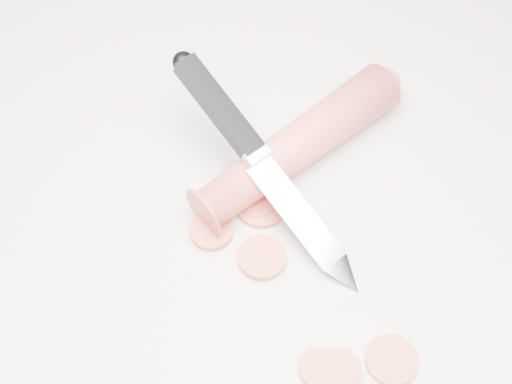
# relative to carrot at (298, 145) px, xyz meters

# --- Properties ---
(ground) EXTENTS (2.40, 2.40, 0.00)m
(ground) POSITION_rel_carrot_xyz_m (0.00, -0.06, -0.02)
(ground) COLOR beige
(ground) RESTS_ON ground
(carrot) EXTENTS (0.14, 0.18, 0.04)m
(carrot) POSITION_rel_carrot_xyz_m (0.00, 0.00, 0.00)
(carrot) COLOR #D54B41
(carrot) RESTS_ON ground
(carrot_slice_0) EXTENTS (0.04, 0.04, 0.01)m
(carrot_slice_0) POSITION_rel_carrot_xyz_m (-0.00, -0.10, -0.02)
(carrot_slice_0) COLOR #CB4A32
(carrot_slice_0) RESTS_ON ground
(carrot_slice_1) EXTENTS (0.03, 0.03, 0.01)m
(carrot_slice_1) POSITION_rel_carrot_xyz_m (-0.05, -0.08, -0.02)
(carrot_slice_1) COLOR #CB4A32
(carrot_slice_1) RESTS_ON ground
(carrot_slice_2) EXTENTS (0.04, 0.04, 0.01)m
(carrot_slice_2) POSITION_rel_carrot_xyz_m (-0.02, -0.05, -0.02)
(carrot_slice_2) COLOR #CB4A32
(carrot_slice_2) RESTS_ON ground
(carrot_slice_3) EXTENTS (0.03, 0.03, 0.01)m
(carrot_slice_3) POSITION_rel_carrot_xyz_m (0.08, -0.16, -0.02)
(carrot_slice_3) COLOR #CB4A32
(carrot_slice_3) RESTS_ON ground
(carrot_slice_4) EXTENTS (0.04, 0.04, 0.01)m
(carrot_slice_4) POSITION_rel_carrot_xyz_m (0.11, -0.15, -0.02)
(carrot_slice_4) COLOR #CB4A32
(carrot_slice_4) RESTS_ON ground
(carrot_slice_5) EXTENTS (0.04, 0.04, 0.01)m
(carrot_slice_5) POSITION_rel_carrot_xyz_m (-0.02, -0.05, -0.02)
(carrot_slice_5) COLOR #CB4A32
(carrot_slice_5) RESTS_ON ground
(carrot_slice_6) EXTENTS (0.03, 0.03, 0.01)m
(carrot_slice_6) POSITION_rel_carrot_xyz_m (0.06, -0.17, -0.02)
(carrot_slice_6) COLOR #CB4A32
(carrot_slice_6) RESTS_ON ground
(kitchen_knife) EXTENTS (0.20, 0.14, 0.08)m
(kitchen_knife) POSITION_rel_carrot_xyz_m (-0.01, -0.04, 0.02)
(kitchen_knife) COLOR silver
(kitchen_knife) RESTS_ON ground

